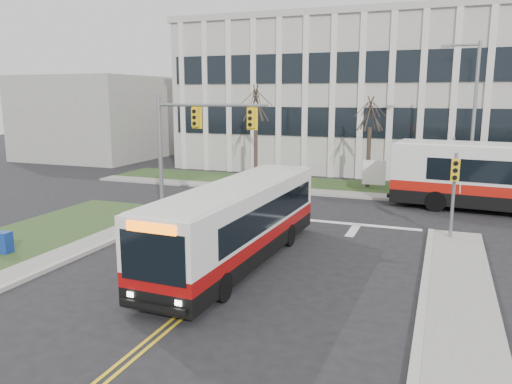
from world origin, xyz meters
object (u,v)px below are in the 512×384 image
at_px(directory_sign, 374,173).
at_px(bus_main, 238,225).
at_px(newspaper_box_blue, 5,244).
at_px(streetlight, 471,113).

xyz_separation_m(directory_sign, bus_main, (-2.79, -16.50, 0.29)).
bearing_deg(bus_main, newspaper_box_blue, -162.48).
xyz_separation_m(directory_sign, newspaper_box_blue, (-11.65, -18.97, -0.70)).
height_order(bus_main, newspaper_box_blue, bus_main).
relative_size(directory_sign, newspaper_box_blue, 2.11).
distance_m(streetlight, newspaper_box_blue, 25.09).
relative_size(streetlight, newspaper_box_blue, 9.68).
distance_m(streetlight, bus_main, 17.73).
distance_m(streetlight, directory_sign, 6.96).
bearing_deg(streetlight, newspaper_box_blue, -134.18).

